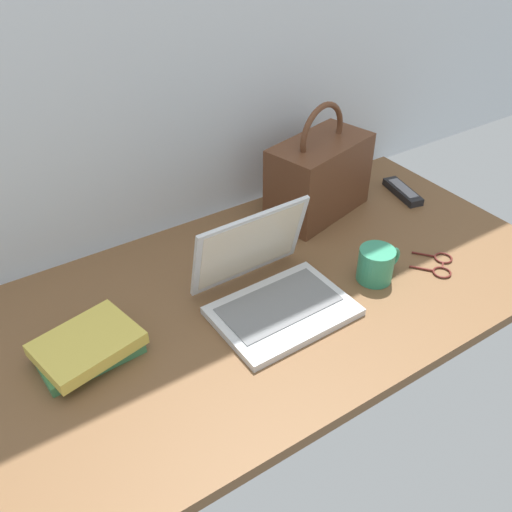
% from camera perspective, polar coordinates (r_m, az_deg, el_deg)
% --- Properties ---
extents(desk, '(1.60, 0.76, 0.03)m').
position_cam_1_polar(desk, '(1.33, -0.61, -4.93)').
color(desk, brown).
rests_on(desk, ground).
extents(laptop, '(0.31, 0.28, 0.21)m').
position_cam_1_polar(laptop, '(1.28, 1.59, -3.35)').
color(laptop, silver).
rests_on(laptop, desk).
extents(coffee_mug, '(0.12, 0.09, 0.09)m').
position_cam_1_polar(coffee_mug, '(1.38, 12.37, -0.80)').
color(coffee_mug, '#338C66').
rests_on(coffee_mug, desk).
extents(remote_control_far, '(0.08, 0.17, 0.02)m').
position_cam_1_polar(remote_control_far, '(1.77, 14.94, 6.47)').
color(remote_control_far, black).
rests_on(remote_control_far, desk).
extents(eyeglasses, '(0.14, 0.14, 0.01)m').
position_cam_1_polar(eyeglasses, '(1.49, 18.61, -0.86)').
color(eyeglasses, '#591E19').
rests_on(eyeglasses, desk).
extents(handbag, '(0.33, 0.23, 0.33)m').
position_cam_1_polar(handbag, '(1.59, 6.53, 8.27)').
color(handbag, '#59331E').
rests_on(handbag, desk).
extents(book_stack, '(0.23, 0.19, 0.05)m').
position_cam_1_polar(book_stack, '(1.21, -16.98, -9.06)').
color(book_stack, '#3F7F4C').
rests_on(book_stack, desk).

